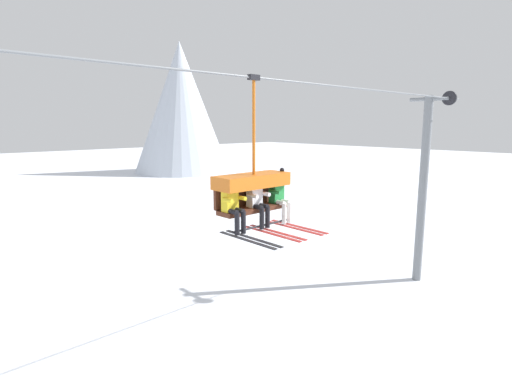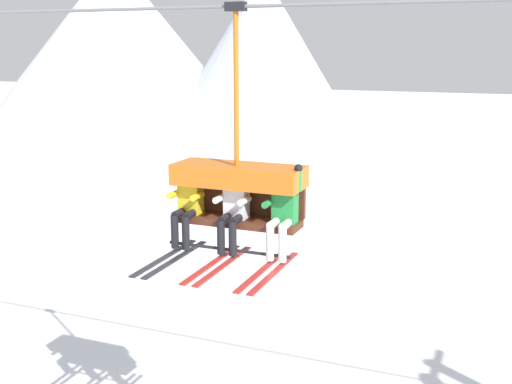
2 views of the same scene
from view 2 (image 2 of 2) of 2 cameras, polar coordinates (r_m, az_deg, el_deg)
mountain_peak_west at (r=51.31m, az=-12.26°, el=12.11°), size 22.65×22.65×13.85m
mountain_peak_central at (r=47.47m, az=0.50°, el=11.62°), size 15.42×15.42×12.63m
lift_cable at (r=8.23m, az=10.82°, el=16.17°), size 19.23×0.05×0.05m
chairlift_chair at (r=9.06m, az=-1.52°, el=0.79°), size 1.86×0.74×3.35m
skier_yellow at (r=9.24m, az=-6.18°, el=-1.07°), size 0.46×1.70×1.23m
skier_white at (r=8.93m, az=-2.07°, el=-1.50°), size 0.46×1.70×1.23m
skier_green at (r=8.67m, az=2.34°, el=-1.80°), size 0.48×1.70×1.34m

